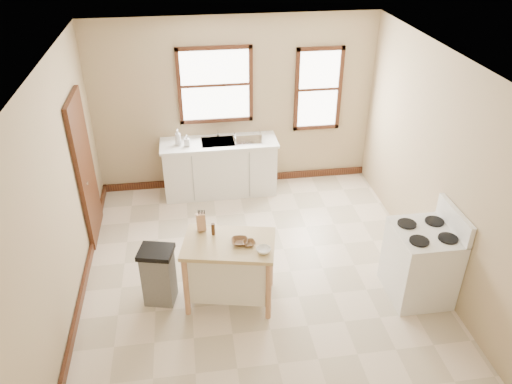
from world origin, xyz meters
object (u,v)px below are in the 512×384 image
(dish_rack, at_px, (248,137))
(kitchen_island, at_px, (230,271))
(trash_bin, at_px, (159,275))
(bowl_a, at_px, (240,242))
(bowl_b, at_px, (249,243))
(soap_bottle_b, at_px, (187,140))
(knife_block, at_px, (201,223))
(bowl_c, at_px, (264,250))
(soap_bottle_a, at_px, (178,137))
(pepper_grinder, at_px, (213,229))
(gas_stove, at_px, (422,254))

(dish_rack, relative_size, kitchen_island, 0.41)
(trash_bin, bearing_deg, bowl_a, 5.61)
(bowl_b, height_order, trash_bin, bowl_b)
(soap_bottle_b, distance_m, knife_block, 2.21)
(bowl_b, bearing_deg, kitchen_island, 160.96)
(bowl_c, distance_m, trash_bin, 1.36)
(soap_bottle_a, distance_m, pepper_grinder, 2.42)
(soap_bottle_a, bearing_deg, soap_bottle_b, -15.84)
(pepper_grinder, height_order, bowl_a, pepper_grinder)
(kitchen_island, bearing_deg, pepper_grinder, 144.41)
(bowl_a, height_order, gas_stove, gas_stove)
(bowl_b, bearing_deg, dish_rack, 82.79)
(soap_bottle_a, relative_size, bowl_c, 1.60)
(bowl_a, bearing_deg, trash_bin, 171.59)
(soap_bottle_b, height_order, trash_bin, soap_bottle_b)
(knife_block, distance_m, bowl_a, 0.54)
(bowl_a, bearing_deg, dish_rack, 80.45)
(bowl_b, relative_size, trash_bin, 0.19)
(soap_bottle_a, height_order, bowl_c, soap_bottle_a)
(soap_bottle_b, xyz_separation_m, bowl_a, (0.52, -2.54, -0.13))
(dish_rack, relative_size, bowl_a, 2.28)
(kitchen_island, distance_m, knife_block, 0.68)
(soap_bottle_a, relative_size, dish_rack, 0.60)
(pepper_grinder, relative_size, gas_stove, 0.12)
(bowl_a, height_order, bowl_c, bowl_c)
(pepper_grinder, bearing_deg, dish_rack, 73.16)
(knife_block, relative_size, bowl_b, 1.35)
(knife_block, bearing_deg, bowl_c, -46.67)
(bowl_b, bearing_deg, knife_block, 143.96)
(bowl_c, relative_size, gas_stove, 0.14)
(bowl_a, bearing_deg, bowl_b, -22.53)
(kitchen_island, height_order, pepper_grinder, pepper_grinder)
(soap_bottle_a, xyz_separation_m, bowl_a, (0.65, -2.60, -0.16))
(bowl_c, bearing_deg, soap_bottle_b, 105.61)
(pepper_grinder, xyz_separation_m, bowl_a, (0.28, -0.21, -0.05))
(knife_block, distance_m, trash_bin, 0.82)
(knife_block, relative_size, pepper_grinder, 1.33)
(knife_block, xyz_separation_m, trash_bin, (-0.55, -0.19, -0.58))
(soap_bottle_a, height_order, trash_bin, soap_bottle_a)
(knife_block, distance_m, gas_stove, 2.67)
(pepper_grinder, relative_size, bowl_a, 0.78)
(soap_bottle_b, bearing_deg, knife_block, -77.57)
(pepper_grinder, xyz_separation_m, bowl_b, (0.39, -0.26, -0.06))
(dish_rack, relative_size, knife_block, 2.18)
(kitchen_island, xyz_separation_m, bowl_c, (0.37, -0.24, 0.46))
(pepper_grinder, xyz_separation_m, gas_stove, (2.46, -0.40, -0.34))
(soap_bottle_b, distance_m, dish_rack, 0.96)
(soap_bottle_a, distance_m, trash_bin, 2.57)
(gas_stove, bearing_deg, pepper_grinder, 170.66)
(soap_bottle_b, xyz_separation_m, trash_bin, (-0.45, -2.40, -0.63))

